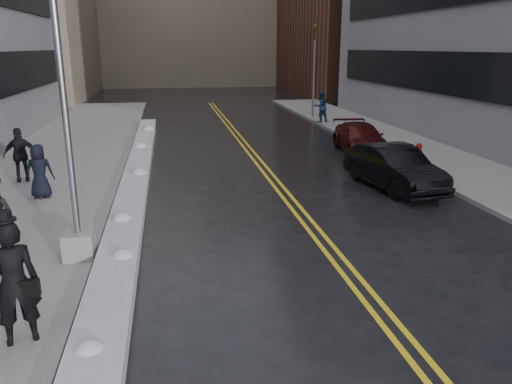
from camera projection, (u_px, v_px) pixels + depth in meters
name	position (u px, v px, depth m)	size (l,w,h in m)	color
ground	(238.00, 293.00, 9.94)	(160.00, 160.00, 0.00)	black
sidewalk_west	(46.00, 177.00, 18.42)	(5.50, 50.00, 0.15)	gray
sidewalk_east	(440.00, 161.00, 21.03)	(4.00, 50.00, 0.15)	gray
lane_line_left	(262.00, 170.00, 19.78)	(0.12, 50.00, 0.01)	gold
lane_line_right	(269.00, 170.00, 19.83)	(0.12, 50.00, 0.01)	gold
snow_ridge	(134.00, 185.00, 17.05)	(0.90, 30.00, 0.34)	silver
lamppost	(69.00, 154.00, 10.57)	(0.65, 0.65, 7.62)	gray
fire_hydrant	(419.00, 151.00, 20.73)	(0.26, 0.26, 0.73)	maroon
traffic_signal	(314.00, 67.00, 33.09)	(0.16, 0.20, 6.00)	gray
pedestrian_fedora	(14.00, 283.00, 7.76)	(0.75, 0.49, 2.06)	black
pedestrian_c	(39.00, 171.00, 15.50)	(0.83, 0.54, 1.70)	black
pedestrian_d	(21.00, 155.00, 17.29)	(1.11, 0.46, 1.90)	black
pedestrian_east	(321.00, 107.00, 31.16)	(0.94, 0.73, 1.94)	navy
car_black	(394.00, 167.00, 17.07)	(1.56, 4.48, 1.48)	black
car_maroon	(360.00, 138.00, 23.00)	(1.84, 4.52, 1.31)	#3C0909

